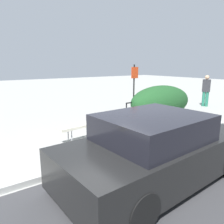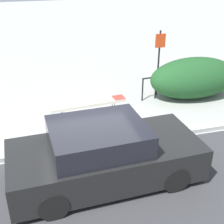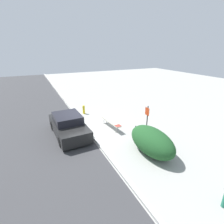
{
  "view_description": "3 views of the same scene",
  "coord_description": "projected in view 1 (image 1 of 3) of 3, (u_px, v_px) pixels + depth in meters",
  "views": [
    {
      "loc": [
        -3.08,
        -4.15,
        2.33
      ],
      "look_at": [
        0.86,
        1.36,
        0.83
      ],
      "focal_mm": 35.0,
      "sensor_mm": 36.0,
      "label": 1
    },
    {
      "loc": [
        -1.28,
        -6.78,
        4.53
      ],
      "look_at": [
        0.66,
        0.29,
        0.82
      ],
      "focal_mm": 50.0,
      "sensor_mm": 36.0,
      "label": 2
    },
    {
      "loc": [
        10.74,
        -3.22,
        5.47
      ],
      "look_at": [
        0.04,
        1.87,
        1.09
      ],
      "focal_mm": 28.0,
      "sensor_mm": 36.0,
      "label": 3
    }
  ],
  "objects": [
    {
      "name": "bike_rack",
      "position": [
        131.0,
        110.0,
        8.85
      ],
      "size": [
        0.55,
        0.1,
        0.83
      ],
      "rotation": [
        0.0,
        0.0,
        0.09
      ],
      "color": "black",
      "rests_on": "ground_plane"
    },
    {
      "name": "parked_car_near",
      "position": [
        156.0,
        150.0,
        4.39
      ],
      "size": [
        4.22,
        1.99,
        1.38
      ],
      "rotation": [
        0.0,
        0.0,
        0.04
      ],
      "color": "black",
      "rests_on": "ground_plane"
    },
    {
      "name": "pedestrian",
      "position": [
        206.0,
        90.0,
        12.03
      ],
      "size": [
        0.35,
        0.44,
        1.72
      ],
      "rotation": [
        0.0,
        0.0,
        5.1
      ],
      "color": "#267259",
      "rests_on": "ground_plane"
    },
    {
      "name": "bench",
      "position": [
        93.0,
        123.0,
        6.92
      ],
      "size": [
        2.36,
        0.59,
        0.55
      ],
      "rotation": [
        0.0,
        0.0,
        0.1
      ],
      "color": "#99999E",
      "rests_on": "ground_plane"
    },
    {
      "name": "sign_post",
      "position": [
        134.0,
        87.0,
        9.15
      ],
      "size": [
        0.36,
        0.08,
        2.3
      ],
      "color": "black",
      "rests_on": "ground_plane"
    },
    {
      "name": "shrub_hedge",
      "position": [
        161.0,
        102.0,
        9.59
      ],
      "size": [
        3.18,
        1.64,
        1.41
      ],
      "color": "#1E4C23",
      "rests_on": "ground_plane"
    },
    {
      "name": "curb",
      "position": [
        116.0,
        155.0,
        5.53
      ],
      "size": [
        60.0,
        0.2,
        0.13
      ],
      "color": "#B7B7B2",
      "rests_on": "ground_plane"
    },
    {
      "name": "ground_plane",
      "position": [
        116.0,
        157.0,
        5.55
      ],
      "size": [
        60.0,
        60.0,
        0.0
      ],
      "primitive_type": "plane",
      "color": "#9E9E99"
    }
  ]
}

